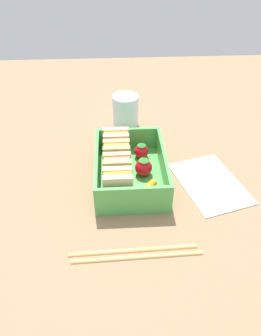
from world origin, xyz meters
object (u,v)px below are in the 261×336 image
object	(u,v)px
sandwich_center	(117,156)
strawberry_left	(141,151)
drinking_glass	(127,111)
sandwich_center_right	(116,144)
folded_napkin	(210,183)
chopstick_pair	(134,253)
sandwich_center_left	(117,170)
carrot_stick_far_left	(147,190)
sandwich_left	(118,185)
strawberry_far_left	(144,168)

from	to	relation	value
sandwich_center	strawberry_left	xyz separation A→B (cm)	(3.15, -4.68, -1.24)
drinking_glass	sandwich_center_right	bearing A→B (deg)	168.81
drinking_glass	folded_napkin	size ratio (longest dim) A/B	0.49
drinking_glass	chopstick_pair	bearing A→B (deg)	178.76
sandwich_center_left	sandwich_center_right	bearing A→B (deg)	0.00
chopstick_pair	carrot_stick_far_left	bearing A→B (deg)	-14.33
sandwich_center_left	sandwich_center_right	world-z (taller)	same
carrot_stick_far_left	folded_napkin	size ratio (longest dim) A/B	0.31
sandwich_left	sandwich_center	world-z (taller)	same
chopstick_pair	folded_napkin	world-z (taller)	chopstick_pair
sandwich_center_right	strawberry_far_left	bearing A→B (deg)	-142.12
sandwich_center	folded_napkin	size ratio (longest dim) A/B	0.37
strawberry_left	drinking_glass	bearing A→B (deg)	8.52
sandwich_left	sandwich_center	distance (cm)	7.70
carrot_stick_far_left	chopstick_pair	world-z (taller)	carrot_stick_far_left
strawberry_left	chopstick_pair	distance (cm)	21.52
carrot_stick_far_left	drinking_glass	distance (cm)	23.90
sandwich_center	folded_napkin	distance (cm)	17.21
strawberry_left	chopstick_pair	xyz separation A→B (cm)	(-21.21, 2.84, -2.31)
sandwich_center_right	sandwich_left	bearing A→B (deg)	180.00
sandwich_left	drinking_glass	size ratio (longest dim) A/B	0.77
sandwich_left	strawberry_far_left	world-z (taller)	sandwich_left
sandwich_center_left	strawberry_left	world-z (taller)	sandwich_center_left
sandwich_center_left	chopstick_pair	size ratio (longest dim) A/B	0.29
strawberry_left	drinking_glass	world-z (taller)	drinking_glass
sandwich_center_left	sandwich_left	bearing A→B (deg)	180.00
folded_napkin	sandwich_center_left	bearing A→B (deg)	90.25
strawberry_far_left	strawberry_left	xyz separation A→B (cm)	(5.26, -0.05, -0.17)
sandwich_center_left	strawberry_left	bearing A→B (deg)	-33.75
sandwich_center	strawberry_far_left	size ratio (longest dim) A/B	1.49
sandwich_center	carrot_stick_far_left	distance (cm)	8.48
strawberry_left	carrot_stick_far_left	bearing A→B (deg)	-179.67
sandwich_center_left	chopstick_pair	world-z (taller)	sandwich_center_left
carrot_stick_far_left	strawberry_left	size ratio (longest dim) A/B	1.37
carrot_stick_far_left	folded_napkin	distance (cm)	12.12
carrot_stick_far_left	strawberry_far_left	size ratio (longest dim) A/B	1.23
sandwich_center	strawberry_far_left	world-z (taller)	sandwich_center
sandwich_left	strawberry_left	distance (cm)	11.89
sandwich_center_right	chopstick_pair	size ratio (longest dim) A/B	0.29
strawberry_far_left	chopstick_pair	bearing A→B (deg)	170.08
sandwich_center_left	sandwich_center	distance (cm)	3.85
sandwich_center_left	sandwich_center	xyz separation A→B (cm)	(3.85, 0.00, 0.00)
sandwich_center	strawberry_far_left	bearing A→B (deg)	-114.43
sandwich_center_right	chopstick_pair	bearing A→B (deg)	-175.19
sandwich_center	sandwich_center_right	xyz separation A→B (cm)	(3.85, 0.00, 0.00)
carrot_stick_far_left	strawberry_left	world-z (taller)	strawberry_left
sandwich_center_right	strawberry_left	world-z (taller)	sandwich_center_right
sandwich_center_right	strawberry_far_left	distance (cm)	7.62
sandwich_left	folded_napkin	xyz separation A→B (cm)	(3.92, -16.38, -3.70)
sandwich_left	chopstick_pair	world-z (taller)	sandwich_left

